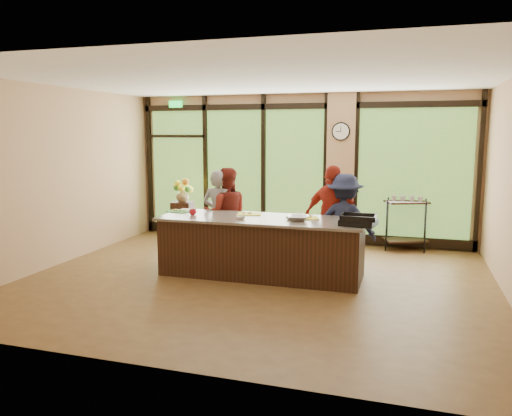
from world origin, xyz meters
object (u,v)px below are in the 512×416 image
Objects in this scene: flower_stand at (183,221)px; roasting_pan at (358,222)px; cook_right at (344,222)px; island_base at (262,248)px; cook_left at (219,215)px; bar_cart at (406,218)px.

roasting_pan is at bearing -37.01° from flower_stand.
cook_right is 1.95× the size of flower_stand.
island_base is 3.84× the size of flower_stand.
cook_right is at bearing -176.80° from cook_left.
island_base reaches higher than flower_stand.
roasting_pan is 4.45m from flower_stand.
roasting_pan is at bearing 109.05° from cook_right.
cook_left is 1.92m from flower_stand.
cook_left is at bearing 145.02° from island_base.
bar_cart is (0.95, 1.73, -0.16)m from cook_right.
cook_right is at bearing 118.27° from roasting_pan.
roasting_pan is (1.50, -0.20, 0.52)m from island_base.
cook_right reaches higher than island_base.
cook_left is at bearing 1.07° from cook_right.
roasting_pan reaches higher than flower_stand.
bar_cart is at bearing -148.18° from cook_left.
cook_right reaches higher than flower_stand.
cook_right is 1.51× the size of bar_cart.
cook_left is at bearing -173.29° from bar_cart.
bar_cart is at bearing -1.28° from flower_stand.
roasting_pan reaches higher than island_base.
cook_left is 2.18m from cook_right.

